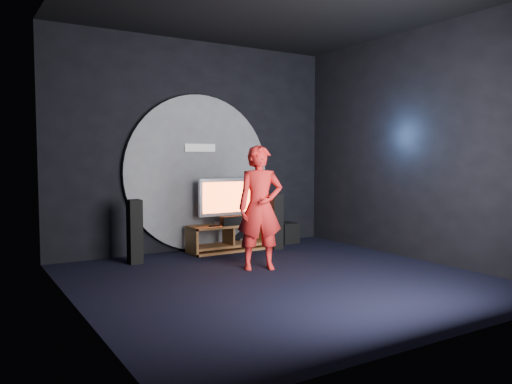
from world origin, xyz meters
TOP-DOWN VIEW (x-y plane):
  - floor at (0.00, 0.00)m, footprint 5.00×5.00m
  - back_wall at (0.00, 2.50)m, footprint 5.00×0.04m
  - front_wall at (0.00, -2.50)m, footprint 5.00×0.04m
  - left_wall at (-2.50, 0.00)m, footprint 0.04×5.00m
  - right_wall at (2.50, 0.00)m, footprint 0.04×5.00m
  - ceiling at (0.00, 0.00)m, footprint 5.00×5.00m
  - wall_disc_panel at (0.00, 2.44)m, footprint 2.60×0.11m
  - media_console at (0.36, 2.05)m, footprint 1.37×0.45m
  - tv at (0.35, 2.12)m, footprint 1.00×0.22m
  - center_speaker at (0.35, 1.90)m, footprint 0.40×0.15m
  - remote at (0.03, 1.93)m, footprint 0.18×0.05m
  - tower_speaker_left at (-1.29, 1.91)m, footprint 0.19×0.21m
  - tower_speaker_right at (1.13, 1.81)m, footprint 0.19×0.21m
  - subwoofer at (1.64, 2.19)m, footprint 0.34×0.34m
  - player at (0.09, 0.64)m, footprint 0.74×0.61m

SIDE VIEW (x-z plane):
  - floor at x=0.00m, z-range 0.00..0.00m
  - subwoofer at x=1.64m, z-range 0.00..0.37m
  - media_console at x=0.36m, z-range -0.03..0.42m
  - remote at x=0.03m, z-range 0.45..0.47m
  - tower_speaker_left at x=-1.29m, z-range 0.00..0.94m
  - tower_speaker_right at x=1.13m, z-range 0.00..0.94m
  - center_speaker at x=0.35m, z-range 0.45..0.60m
  - player at x=0.09m, z-range 0.00..1.73m
  - tv at x=0.35m, z-range 0.49..1.25m
  - wall_disc_panel at x=0.00m, z-range 0.00..2.60m
  - back_wall at x=0.00m, z-range 0.00..3.50m
  - front_wall at x=0.00m, z-range 0.00..3.50m
  - left_wall at x=-2.50m, z-range 0.00..3.50m
  - right_wall at x=2.50m, z-range 0.00..3.50m
  - ceiling at x=0.00m, z-range 3.50..3.51m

